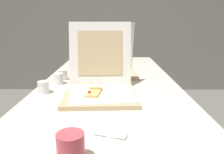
{
  "coord_description": "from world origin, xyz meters",
  "views": [
    {
      "loc": [
        0.03,
        -0.9,
        1.13
      ],
      "look_at": [
        0.02,
        0.4,
        0.8
      ],
      "focal_mm": 35.0,
      "sensor_mm": 36.0,
      "label": 1
    }
  ],
  "objects": [
    {
      "name": "cup_white_mid",
      "position": [
        -0.32,
        0.57,
        0.77
      ],
      "size": [
        0.06,
        0.06,
        0.07
      ],
      "primitive_type": "cylinder",
      "color": "white",
      "rests_on": "table"
    },
    {
      "name": "cup_white_far",
      "position": [
        -0.25,
        0.92,
        0.77
      ],
      "size": [
        0.06,
        0.06,
        0.07
      ],
      "primitive_type": "cylinder",
      "color": "white",
      "rests_on": "table"
    },
    {
      "name": "pizza_box_middle",
      "position": [
        0.01,
        0.75,
        0.79
      ],
      "size": [
        0.39,
        0.4,
        0.38
      ],
      "rotation": [
        0.0,
        0.0,
        0.05
      ],
      "color": "tan",
      "rests_on": "table"
    },
    {
      "name": "cup_white_near_center",
      "position": [
        -0.33,
        0.46,
        0.77
      ],
      "size": [
        0.06,
        0.06,
        0.07
      ],
      "primitive_type": "cylinder",
      "color": "white",
      "rests_on": "table"
    },
    {
      "name": "pizza_box_front",
      "position": [
        -0.04,
        0.25,
        0.79
      ],
      "size": [
        0.4,
        0.47,
        0.39
      ],
      "rotation": [
        0.0,
        0.0,
        0.05
      ],
      "color": "tan",
      "rests_on": "table"
    },
    {
      "name": "cup_white_near_left",
      "position": [
        -0.36,
        0.27,
        0.77
      ],
      "size": [
        0.06,
        0.06,
        0.07
      ],
      "primitive_type": "cylinder",
      "color": "white",
      "rests_on": "table"
    },
    {
      "name": "cup_printed_front",
      "position": [
        -0.09,
        -0.35,
        0.78
      ],
      "size": [
        0.08,
        0.08,
        0.09
      ],
      "primitive_type": "cylinder",
      "color": "#D14C56",
      "rests_on": "table"
    },
    {
      "name": "table",
      "position": [
        0.0,
        0.56,
        0.69
      ],
      "size": [
        0.88,
        2.02,
        0.74
      ],
      "color": "silver",
      "rests_on": "ground"
    },
    {
      "name": "wall_back",
      "position": [
        0.0,
        2.75,
        1.3
      ],
      "size": [
        10.0,
        0.1,
        2.6
      ],
      "primitive_type": "cube",
      "color": "gray",
      "rests_on": "ground"
    },
    {
      "name": "napkin_pile",
      "position": [
        0.04,
        -0.16,
        0.74
      ],
      "size": [
        0.17,
        0.17,
        0.01
      ],
      "color": "white",
      "rests_on": "table"
    }
  ]
}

